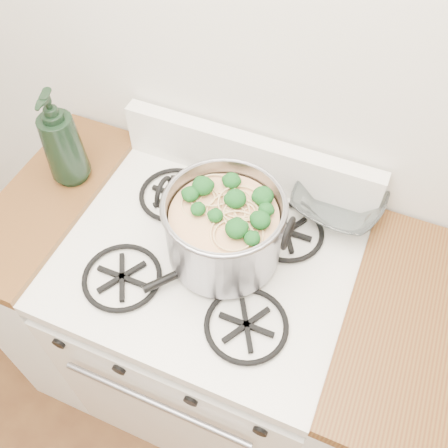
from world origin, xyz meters
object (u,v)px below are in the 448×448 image
spatula (234,248)px  glass_bowl (337,205)px  gas_range (210,332)px  bottle (60,138)px  stock_pot (224,229)px

spatula → glass_bowl: (0.21, 0.25, 0.00)m
gas_range → glass_bowl: size_ratio=9.41×
spatula → glass_bowl: size_ratio=3.16×
spatula → glass_bowl: bearing=88.0°
glass_bowl → bottle: bottle is taller
glass_bowl → bottle: size_ratio=0.33×
gas_range → bottle: bottle is taller
spatula → bottle: (-0.54, 0.06, 0.13)m
spatula → glass_bowl: 0.32m
stock_pot → bottle: bottle is taller
bottle → stock_pot: bearing=-24.3°
spatula → gas_range: bearing=-115.0°
glass_bowl → spatula: bearing=-130.3°
glass_bowl → bottle: bearing=-166.3°
spatula → stock_pot: bearing=-118.9°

